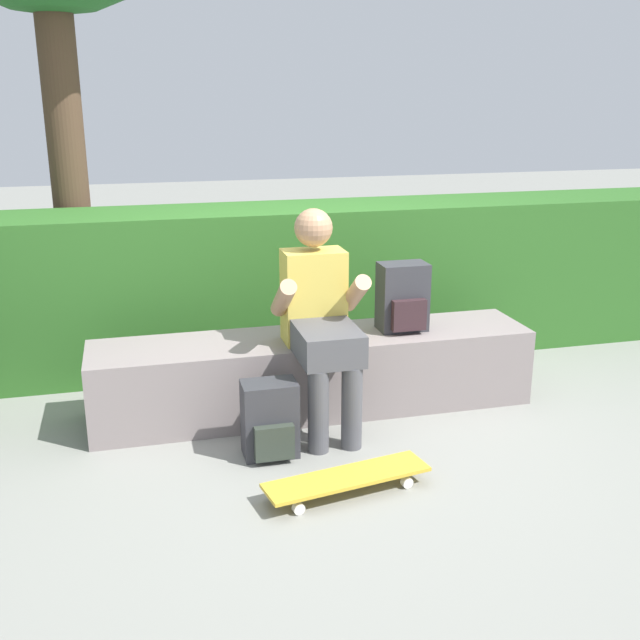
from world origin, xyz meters
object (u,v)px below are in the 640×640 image
Objects in this scene: person_skater at (320,314)px; skateboard_near_person at (347,478)px; backpack_on_ground at (270,421)px; bench_main at (314,373)px; backpack_on_bench at (403,298)px.

person_skater is 0.96m from skateboard_near_person.
backpack_on_ground is at bearing -138.62° from person_skater.
skateboard_near_person is 0.55m from backpack_on_ground.
person_skater is at bearing -95.43° from bench_main.
person_skater is 0.60m from backpack_on_bench.
backpack_on_bench is (0.56, 0.21, -0.00)m from person_skater.
backpack_on_bench is at bearing 57.57° from skateboard_near_person.
bench_main is at bearing 178.99° from backpack_on_bench.
bench_main is 6.39× the size of backpack_on_ground.
backpack_on_ground is at bearing 120.71° from skateboard_near_person.
skateboard_near_person is at bearing -94.98° from bench_main.
bench_main is 0.64m from backpack_on_ground.
skateboard_near_person is (-0.09, -0.99, -0.15)m from bench_main.
person_skater reaches higher than skateboard_near_person.
bench_main is 3.10× the size of skateboard_near_person.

